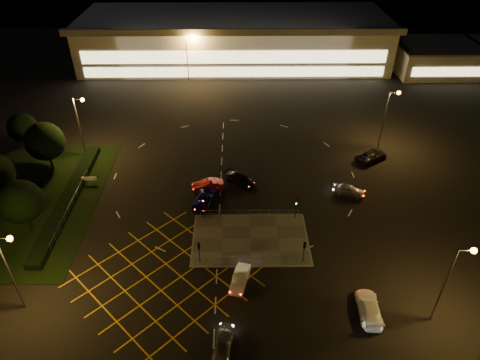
{
  "coord_description": "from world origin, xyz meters",
  "views": [
    {
      "loc": [
        0.29,
        -41.1,
        36.88
      ],
      "look_at": [
        0.82,
        7.99,
        2.0
      ],
      "focal_mm": 32.0,
      "sensor_mm": 36.0,
      "label": 1
    }
  ],
  "objects_px": {
    "signal_ne": "(296,204)",
    "car_approach_white": "(369,308)",
    "signal_se": "(304,248)",
    "car_far_dkgrey": "(240,179)",
    "car_right_silver": "(349,190)",
    "signal_sw": "(199,249)",
    "signal_nw": "(203,205)",
    "car_queue_white": "(240,279)",
    "car_left_blue": "(204,201)",
    "car_circ_red": "(208,185)",
    "car_east_grey": "(372,156)",
    "car_near_silver": "(223,343)"
  },
  "relations": [
    {
      "from": "signal_ne",
      "to": "car_queue_white",
      "type": "bearing_deg",
      "value": -123.8
    },
    {
      "from": "car_near_silver",
      "to": "car_far_dkgrey",
      "type": "distance_m",
      "value": 26.98
    },
    {
      "from": "signal_ne",
      "to": "car_approach_white",
      "type": "distance_m",
      "value": 16.28
    },
    {
      "from": "car_far_dkgrey",
      "to": "car_circ_red",
      "type": "xyz_separation_m",
      "value": [
        -4.69,
        -1.33,
        0.0
      ]
    },
    {
      "from": "car_queue_white",
      "to": "signal_sw",
      "type": "bearing_deg",
      "value": 161.85
    },
    {
      "from": "signal_ne",
      "to": "car_east_grey",
      "type": "height_order",
      "value": "signal_ne"
    },
    {
      "from": "car_queue_white",
      "to": "car_approach_white",
      "type": "height_order",
      "value": "car_approach_white"
    },
    {
      "from": "signal_nw",
      "to": "car_far_dkgrey",
      "type": "xyz_separation_m",
      "value": [
        4.86,
        7.94,
        -1.63
      ]
    },
    {
      "from": "car_right_silver",
      "to": "car_queue_white",
      "type": "bearing_deg",
      "value": 157.81
    },
    {
      "from": "car_queue_white",
      "to": "car_circ_red",
      "type": "xyz_separation_m",
      "value": [
        -4.47,
        17.61,
        0.03
      ]
    },
    {
      "from": "car_circ_red",
      "to": "signal_se",
      "type": "bearing_deg",
      "value": 28.28
    },
    {
      "from": "signal_nw",
      "to": "car_left_blue",
      "type": "height_order",
      "value": "signal_nw"
    },
    {
      "from": "signal_sw",
      "to": "signal_se",
      "type": "distance_m",
      "value": 12.0
    },
    {
      "from": "signal_se",
      "to": "car_far_dkgrey",
      "type": "bearing_deg",
      "value": -65.84
    },
    {
      "from": "car_left_blue",
      "to": "signal_sw",
      "type": "bearing_deg",
      "value": -76.41
    },
    {
      "from": "signal_nw",
      "to": "car_right_silver",
      "type": "relative_size",
      "value": 0.74
    },
    {
      "from": "signal_nw",
      "to": "car_east_grey",
      "type": "height_order",
      "value": "signal_nw"
    },
    {
      "from": "car_near_silver",
      "to": "car_right_silver",
      "type": "height_order",
      "value": "car_right_silver"
    },
    {
      "from": "signal_nw",
      "to": "car_right_silver",
      "type": "bearing_deg",
      "value": 14.39
    },
    {
      "from": "car_circ_red",
      "to": "signal_ne",
      "type": "bearing_deg",
      "value": 50.06
    },
    {
      "from": "signal_se",
      "to": "car_queue_white",
      "type": "relative_size",
      "value": 0.73
    },
    {
      "from": "signal_se",
      "to": "car_right_silver",
      "type": "bearing_deg",
      "value": -122.04
    },
    {
      "from": "car_queue_white",
      "to": "car_circ_red",
      "type": "bearing_deg",
      "value": 119.03
    },
    {
      "from": "car_left_blue",
      "to": "car_approach_white",
      "type": "xyz_separation_m",
      "value": [
        18.08,
        -18.11,
        0.08
      ]
    },
    {
      "from": "signal_ne",
      "to": "car_near_silver",
      "type": "distance_m",
      "value": 21.09
    },
    {
      "from": "car_right_silver",
      "to": "signal_ne",
      "type": "bearing_deg",
      "value": 143.97
    },
    {
      "from": "signal_sw",
      "to": "signal_nw",
      "type": "relative_size",
      "value": 1.0
    },
    {
      "from": "signal_ne",
      "to": "signal_se",
      "type": "bearing_deg",
      "value": -90.0
    },
    {
      "from": "signal_sw",
      "to": "car_east_grey",
      "type": "distance_m",
      "value": 34.06
    },
    {
      "from": "car_east_grey",
      "to": "signal_ne",
      "type": "bearing_deg",
      "value": 101.23
    },
    {
      "from": "car_right_silver",
      "to": "car_approach_white",
      "type": "relative_size",
      "value": 0.8
    },
    {
      "from": "signal_nw",
      "to": "car_approach_white",
      "type": "xyz_separation_m",
      "value": [
        17.87,
        -15.1,
        -1.59
      ]
    },
    {
      "from": "car_far_dkgrey",
      "to": "car_east_grey",
      "type": "height_order",
      "value": "car_east_grey"
    },
    {
      "from": "signal_ne",
      "to": "car_right_silver",
      "type": "relative_size",
      "value": 0.74
    },
    {
      "from": "car_left_blue",
      "to": "car_far_dkgrey",
      "type": "xyz_separation_m",
      "value": [
        5.07,
        4.93,
        0.04
      ]
    },
    {
      "from": "signal_nw",
      "to": "car_far_dkgrey",
      "type": "height_order",
      "value": "signal_nw"
    },
    {
      "from": "car_left_blue",
      "to": "car_east_grey",
      "type": "bearing_deg",
      "value": 35.68
    },
    {
      "from": "signal_sw",
      "to": "signal_se",
      "type": "relative_size",
      "value": 1.0
    },
    {
      "from": "signal_se",
      "to": "car_far_dkgrey",
      "type": "distance_m",
      "value": 17.53
    },
    {
      "from": "car_queue_white",
      "to": "car_east_grey",
      "type": "relative_size",
      "value": 0.78
    },
    {
      "from": "signal_ne",
      "to": "car_approach_white",
      "type": "height_order",
      "value": "signal_ne"
    },
    {
      "from": "car_left_blue",
      "to": "car_circ_red",
      "type": "xyz_separation_m",
      "value": [
        0.39,
        3.61,
        0.05
      ]
    },
    {
      "from": "car_left_blue",
      "to": "car_far_dkgrey",
      "type": "bearing_deg",
      "value": 56.67
    },
    {
      "from": "car_queue_white",
      "to": "car_right_silver",
      "type": "height_order",
      "value": "car_right_silver"
    },
    {
      "from": "car_east_grey",
      "to": "car_left_blue",
      "type": "bearing_deg",
      "value": 78.71
    },
    {
      "from": "signal_sw",
      "to": "car_approach_white",
      "type": "xyz_separation_m",
      "value": [
        17.87,
        -7.12,
        -1.59
      ]
    },
    {
      "from": "signal_sw",
      "to": "car_queue_white",
      "type": "bearing_deg",
      "value": 147.06
    },
    {
      "from": "signal_sw",
      "to": "signal_nw",
      "type": "xyz_separation_m",
      "value": [
        0.0,
        7.99,
        0.0
      ]
    },
    {
      "from": "car_circ_red",
      "to": "car_east_grey",
      "type": "bearing_deg",
      "value": 95.68
    },
    {
      "from": "signal_ne",
      "to": "signal_sw",
      "type": "bearing_deg",
      "value": -146.35
    }
  ]
}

